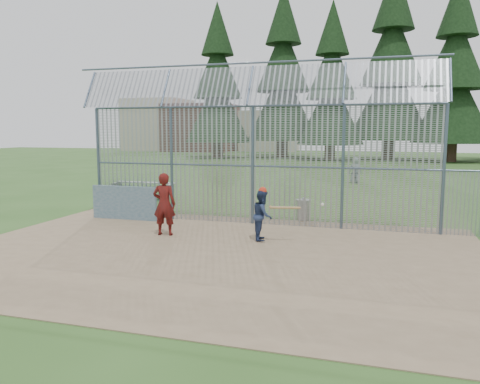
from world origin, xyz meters
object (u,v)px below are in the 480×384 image
(onlooker, at_px, (164,204))
(dugout_wall, at_px, (124,203))
(bleacher, at_px, (143,189))
(batter, at_px, (263,215))
(trash_can, at_px, (303,210))

(onlooker, bearing_deg, dugout_wall, -46.13)
(bleacher, bearing_deg, dugout_wall, -68.42)
(onlooker, bearing_deg, bleacher, -66.00)
(batter, height_order, trash_can, batter)
(trash_can, bearing_deg, bleacher, 158.38)
(batter, xyz_separation_m, onlooker, (-3.02, -0.23, 0.22))
(trash_can, relative_size, bleacher, 0.27)
(batter, bearing_deg, dugout_wall, 62.00)
(dugout_wall, distance_m, bleacher, 5.42)
(bleacher, bearing_deg, onlooker, -57.10)
(onlooker, relative_size, trash_can, 2.33)
(batter, height_order, bleacher, batter)
(batter, relative_size, bleacher, 0.49)
(dugout_wall, xyz_separation_m, trash_can, (6.17, 1.80, -0.24))
(trash_can, bearing_deg, onlooker, -134.87)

